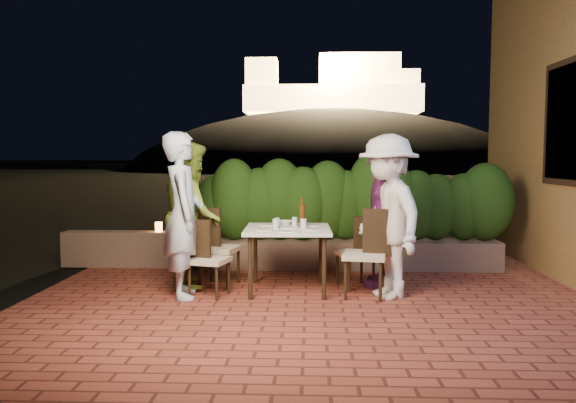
# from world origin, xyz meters

# --- Properties ---
(ground) EXTENTS (400.00, 400.00, 0.00)m
(ground) POSITION_xyz_m (0.00, 0.00, -0.02)
(ground) COLOR black
(ground) RESTS_ON ground
(terrace_floor) EXTENTS (7.00, 6.00, 0.15)m
(terrace_floor) POSITION_xyz_m (0.00, 0.50, -0.07)
(terrace_floor) COLOR brown
(terrace_floor) RESTS_ON ground
(window_pane) EXTENTS (0.08, 1.00, 1.40)m
(window_pane) POSITION_xyz_m (2.82, 1.50, 2.00)
(window_pane) COLOR black
(window_pane) RESTS_ON building_wall
(window_frame) EXTENTS (0.06, 1.15, 1.55)m
(window_frame) POSITION_xyz_m (2.81, 1.50, 2.00)
(window_frame) COLOR black
(window_frame) RESTS_ON building_wall
(planter) EXTENTS (4.20, 0.55, 0.40)m
(planter) POSITION_xyz_m (0.20, 2.30, 0.20)
(planter) COLOR brown
(planter) RESTS_ON ground
(hedge) EXTENTS (4.00, 0.70, 1.10)m
(hedge) POSITION_xyz_m (0.20, 2.30, 0.95)
(hedge) COLOR #1D3F11
(hedge) RESTS_ON planter
(parapet) EXTENTS (2.20, 0.30, 0.50)m
(parapet) POSITION_xyz_m (-2.80, 2.30, 0.25)
(parapet) COLOR brown
(parapet) RESTS_ON ground
(hill) EXTENTS (52.00, 40.00, 22.00)m
(hill) POSITION_xyz_m (2.00, 60.00, -4.00)
(hill) COLOR black
(hill) RESTS_ON ground
(fortress) EXTENTS (26.00, 8.00, 8.00)m
(fortress) POSITION_xyz_m (2.00, 60.00, 10.50)
(fortress) COLOR #FFCC7A
(fortress) RESTS_ON hill
(dining_table) EXTENTS (1.02, 1.02, 0.75)m
(dining_table) POSITION_xyz_m (-0.60, 0.89, 0.38)
(dining_table) COLOR white
(dining_table) RESTS_ON ground
(plate_nw) EXTENTS (0.20, 0.20, 0.01)m
(plate_nw) POSITION_xyz_m (-0.86, 0.67, 0.76)
(plate_nw) COLOR white
(plate_nw) RESTS_ON dining_table
(plate_sw) EXTENTS (0.24, 0.24, 0.01)m
(plate_sw) POSITION_xyz_m (-0.85, 1.14, 0.76)
(plate_sw) COLOR white
(plate_sw) RESTS_ON dining_table
(plate_ne) EXTENTS (0.22, 0.22, 0.01)m
(plate_ne) POSITION_xyz_m (-0.33, 0.70, 0.76)
(plate_ne) COLOR white
(plate_ne) RESTS_ON dining_table
(plate_se) EXTENTS (0.21, 0.21, 0.01)m
(plate_se) POSITION_xyz_m (-0.32, 1.12, 0.76)
(plate_se) COLOR white
(plate_se) RESTS_ON dining_table
(plate_centre) EXTENTS (0.24, 0.24, 0.01)m
(plate_centre) POSITION_xyz_m (-0.59, 0.87, 0.76)
(plate_centre) COLOR white
(plate_centre) RESTS_ON dining_table
(plate_front) EXTENTS (0.21, 0.21, 0.01)m
(plate_front) POSITION_xyz_m (-0.58, 0.53, 0.76)
(plate_front) COLOR white
(plate_front) RESTS_ON dining_table
(glass_nw) EXTENTS (0.07, 0.07, 0.12)m
(glass_nw) POSITION_xyz_m (-0.74, 0.76, 0.81)
(glass_nw) COLOR silver
(glass_nw) RESTS_ON dining_table
(glass_sw) EXTENTS (0.06, 0.06, 0.10)m
(glass_sw) POSITION_xyz_m (-0.73, 1.03, 0.80)
(glass_sw) COLOR silver
(glass_sw) RESTS_ON dining_table
(glass_ne) EXTENTS (0.07, 0.07, 0.12)m
(glass_ne) POSITION_xyz_m (-0.42, 0.80, 0.81)
(glass_ne) COLOR silver
(glass_ne) RESTS_ON dining_table
(glass_se) EXTENTS (0.07, 0.07, 0.11)m
(glass_se) POSITION_xyz_m (-0.52, 1.01, 0.81)
(glass_se) COLOR silver
(glass_se) RESTS_ON dining_table
(beer_bottle) EXTENTS (0.07, 0.07, 0.34)m
(beer_bottle) POSITION_xyz_m (-0.44, 0.95, 0.92)
(beer_bottle) COLOR #4A250C
(beer_bottle) RESTS_ON dining_table
(bowl) EXTENTS (0.24, 0.24, 0.05)m
(bowl) POSITION_xyz_m (-0.65, 1.21, 0.77)
(bowl) COLOR white
(bowl) RESTS_ON dining_table
(chair_left_front) EXTENTS (0.49, 0.49, 0.87)m
(chair_left_front) POSITION_xyz_m (-1.48, 0.60, 0.43)
(chair_left_front) COLOR black
(chair_left_front) RESTS_ON ground
(chair_left_back) EXTENTS (0.53, 0.53, 0.96)m
(chair_left_back) POSITION_xyz_m (-1.45, 1.14, 0.48)
(chair_left_back) COLOR black
(chair_left_back) RESTS_ON ground
(chair_right_front) EXTENTS (0.53, 0.53, 1.00)m
(chair_right_front) POSITION_xyz_m (0.27, 0.64, 0.50)
(chair_right_front) COLOR black
(chair_right_front) RESTS_ON ground
(chair_right_back) EXTENTS (0.52, 0.52, 0.86)m
(chair_right_back) POSITION_xyz_m (0.21, 1.13, 0.43)
(chair_right_back) COLOR black
(chair_right_back) RESTS_ON ground
(diner_blue) EXTENTS (0.59, 0.76, 1.86)m
(diner_blue) POSITION_xyz_m (-1.76, 0.57, 0.93)
(diner_blue) COLOR #C5E1FE
(diner_blue) RESTS_ON ground
(diner_green) EXTENTS (0.84, 0.99, 1.76)m
(diner_green) POSITION_xyz_m (-1.78, 1.13, 0.88)
(diner_green) COLOR #8FBA3A
(diner_green) RESTS_ON ground
(diner_white) EXTENTS (1.06, 1.35, 1.83)m
(diner_white) POSITION_xyz_m (0.52, 0.65, 0.91)
(diner_white) COLOR white
(diner_white) RESTS_ON ground
(diner_purple) EXTENTS (0.70, 1.10, 1.74)m
(diner_purple) POSITION_xyz_m (0.55, 1.19, 0.87)
(diner_purple) COLOR #74266F
(diner_purple) RESTS_ON ground
(parapet_lamp) EXTENTS (0.10, 0.10, 0.14)m
(parapet_lamp) POSITION_xyz_m (-2.52, 2.30, 0.57)
(parapet_lamp) COLOR orange
(parapet_lamp) RESTS_ON parapet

